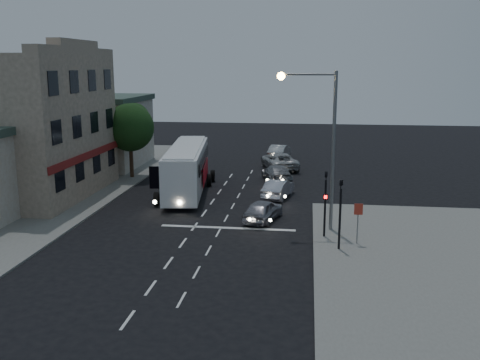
# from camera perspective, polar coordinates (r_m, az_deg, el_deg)

# --- Properties ---
(ground) EXTENTS (120.00, 120.00, 0.00)m
(ground) POSITION_cam_1_polar(r_m,az_deg,el_deg) (30.17, -5.68, -6.09)
(ground) COLOR black
(sidewalk_near) EXTENTS (12.00, 24.00, 0.12)m
(sidewalk_near) POSITION_cam_1_polar(r_m,az_deg,el_deg) (26.45, 21.15, -9.42)
(sidewalk_near) COLOR slate
(sidewalk_near) RESTS_ON ground
(sidewalk_far) EXTENTS (12.00, 50.00, 0.12)m
(sidewalk_far) POSITION_cam_1_polar(r_m,az_deg,el_deg) (41.94, -20.73, -1.52)
(sidewalk_far) COLOR slate
(sidewalk_far) RESTS_ON ground
(road_markings) EXTENTS (8.00, 30.55, 0.01)m
(road_markings) POSITION_cam_1_polar(r_m,az_deg,el_deg) (33.01, -2.21, -4.41)
(road_markings) COLOR silver
(road_markings) RESTS_ON ground
(tour_bus) EXTENTS (3.87, 11.84, 3.56)m
(tour_bus) POSITION_cam_1_polar(r_m,az_deg,el_deg) (40.09, -5.68, 1.34)
(tour_bus) COLOR white
(tour_bus) RESTS_ON ground
(car_suv) EXTENTS (2.55, 4.18, 1.33)m
(car_suv) POSITION_cam_1_polar(r_m,az_deg,el_deg) (32.98, 2.47, -3.23)
(car_suv) COLOR gray
(car_suv) RESTS_ON ground
(car_sedan_a) EXTENTS (2.25, 4.25, 1.33)m
(car_sedan_a) POSITION_cam_1_polar(r_m,az_deg,el_deg) (38.66, 4.08, -0.95)
(car_sedan_a) COLOR silver
(car_sedan_a) RESTS_ON ground
(car_sedan_b) EXTENTS (3.11, 5.08, 1.37)m
(car_sedan_b) POSITION_cam_1_polar(r_m,az_deg,el_deg) (44.08, 3.95, 0.72)
(car_sedan_b) COLOR gray
(car_sedan_b) RESTS_ON ground
(car_sedan_c) EXTENTS (4.11, 6.01, 1.53)m
(car_sedan_c) POSITION_cam_1_polar(r_m,az_deg,el_deg) (49.30, 4.22, 2.03)
(car_sedan_c) COLOR #ACACAC
(car_sedan_c) RESTS_ON ground
(car_extra) EXTENTS (2.27, 4.73, 1.49)m
(car_extra) POSITION_cam_1_polar(r_m,az_deg,el_deg) (54.54, 4.22, 3.00)
(car_extra) COLOR #B5B5B5
(car_extra) RESTS_ON ground
(traffic_signal_main) EXTENTS (0.25, 0.35, 4.10)m
(traffic_signal_main) POSITION_cam_1_polar(r_m,az_deg,el_deg) (29.53, 9.10, -1.70)
(traffic_signal_main) COLOR black
(traffic_signal_main) RESTS_ON sidewalk_near
(traffic_signal_side) EXTENTS (0.18, 0.15, 4.10)m
(traffic_signal_side) POSITION_cam_1_polar(r_m,az_deg,el_deg) (27.64, 10.66, -2.72)
(traffic_signal_side) COLOR black
(traffic_signal_side) RESTS_ON sidewalk_near
(regulatory_sign) EXTENTS (0.45, 0.12, 2.20)m
(regulatory_sign) POSITION_cam_1_polar(r_m,az_deg,el_deg) (28.87, 12.48, -3.85)
(regulatory_sign) COLOR slate
(regulatory_sign) RESTS_ON sidewalk_near
(streetlight) EXTENTS (3.32, 0.44, 9.00)m
(streetlight) POSITION_cam_1_polar(r_m,az_deg,el_deg) (30.32, 8.75, 5.05)
(streetlight) COLOR slate
(streetlight) RESTS_ON sidewalk_near
(main_building) EXTENTS (10.12, 12.00, 11.00)m
(main_building) POSITION_cam_1_polar(r_m,az_deg,el_deg) (41.57, -22.43, 5.38)
(main_building) COLOR #766956
(main_building) RESTS_ON sidewalk_far
(low_building_north) EXTENTS (9.40, 9.40, 6.50)m
(low_building_north) POSITION_cam_1_polar(r_m,az_deg,el_deg) (52.28, -15.37, 5.12)
(low_building_north) COLOR tan
(low_building_north) RESTS_ON sidewalk_far
(street_tree) EXTENTS (4.00, 4.00, 6.20)m
(street_tree) POSITION_cam_1_polar(r_m,az_deg,el_deg) (45.66, -11.67, 5.74)
(street_tree) COLOR black
(street_tree) RESTS_ON sidewalk_far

